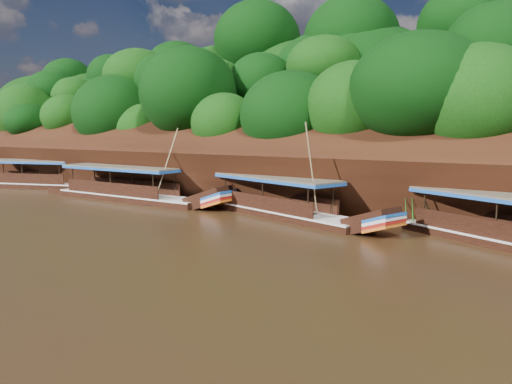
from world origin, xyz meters
The scene contains 6 objects.
ground centered at (0.00, 0.00, 0.00)m, with size 160.00×160.00×0.00m, color black.
riverbank centered at (-0.01, 22.73, 1.89)m, with size 120.00×30.06×19.40m.
boat_1 centered at (0.11, 8.07, 0.56)m, with size 14.34×5.79×6.26m.
boat_2 centered at (-13.31, 7.74, 0.59)m, with size 16.58×2.91×6.00m.
boat_3 centered at (-27.12, 8.66, 0.59)m, with size 14.36×6.90×3.08m.
reeds centered at (-2.78, 9.46, 0.88)m, with size 50.73×2.29×2.13m.
Camera 1 is at (15.69, -17.49, 5.34)m, focal length 35.00 mm.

